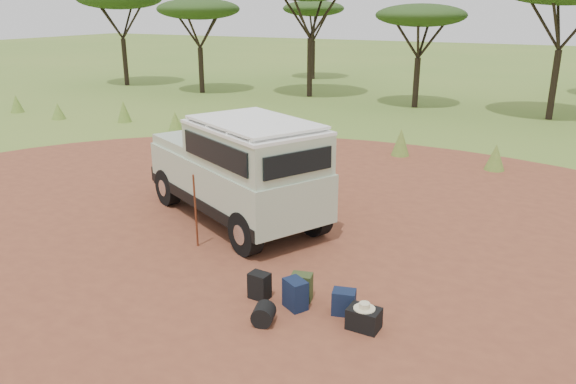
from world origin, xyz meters
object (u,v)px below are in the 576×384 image
at_px(safari_vehicle, 239,171).
at_px(walking_staff, 196,212).
at_px(backpack_olive, 302,287).
at_px(duffel_navy, 344,302).
at_px(backpack_navy, 295,294).
at_px(backpack_black, 260,286).
at_px(hard_case, 364,319).

relative_size(safari_vehicle, walking_staff, 3.24).
relative_size(backpack_olive, duffel_navy, 1.16).
bearing_deg(backpack_navy, backpack_black, -151.14).
bearing_deg(backpack_navy, walking_staff, -172.49).
bearing_deg(safari_vehicle, walking_staff, -60.70).
bearing_deg(backpack_olive, duffel_navy, -19.88).
relative_size(walking_staff, duffel_navy, 3.99).
bearing_deg(backpack_black, walking_staff, 156.47).
distance_m(backpack_olive, hard_case, 1.28).
bearing_deg(walking_staff, backpack_black, -62.78).
bearing_deg(backpack_navy, duffel_navy, 44.82).
bearing_deg(backpack_black, backpack_navy, 3.68).
bearing_deg(backpack_olive, backpack_navy, -98.30).
bearing_deg(backpack_black, safari_vehicle, 132.21).
bearing_deg(backpack_olive, hard_case, -29.63).
distance_m(safari_vehicle, backpack_navy, 4.21).
distance_m(backpack_navy, duffel_navy, 0.79).
relative_size(walking_staff, backpack_olive, 3.45).
bearing_deg(backpack_black, duffel_navy, 12.26).
height_order(backpack_black, backpack_navy, backpack_navy).
bearing_deg(duffel_navy, hard_case, -45.53).
relative_size(safari_vehicle, backpack_navy, 10.54).
distance_m(backpack_navy, backpack_olive, 0.29).
xyz_separation_m(backpack_navy, duffel_navy, (0.77, 0.19, -0.05)).
height_order(backpack_navy, duffel_navy, backpack_navy).
relative_size(backpack_navy, backpack_olive, 1.06).
bearing_deg(duffel_navy, walking_staff, 150.71).
xyz_separation_m(backpack_black, duffel_navy, (1.45, 0.17, -0.03)).
bearing_deg(duffel_navy, backpack_navy, -179.41).
xyz_separation_m(safari_vehicle, backpack_navy, (2.86, -2.95, -0.92)).
distance_m(safari_vehicle, backpack_olive, 4.00).
bearing_deg(walking_staff, hard_case, -51.45).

